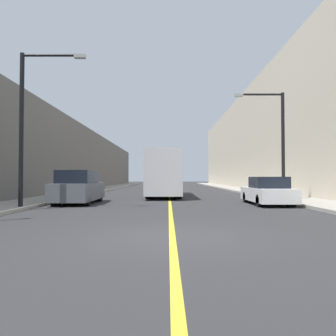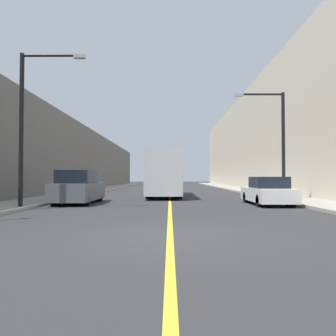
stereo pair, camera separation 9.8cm
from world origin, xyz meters
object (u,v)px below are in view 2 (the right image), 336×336
bus (165,173)px  street_lamp_right (278,136)px  street_lamp_left (28,117)px  car_right_near (268,192)px  parked_suv_left (78,188)px

bus → street_lamp_right: size_ratio=1.58×
street_lamp_left → car_right_near: bearing=13.9°
bus → street_lamp_right: bearing=-40.5°
street_lamp_right → car_right_near: bearing=-123.2°
parked_suv_left → car_right_near: parked_suv_left is taller
parked_suv_left → street_lamp_right: 11.92m
parked_suv_left → street_lamp_left: bearing=-110.2°
bus → parked_suv_left: 8.37m
street_lamp_left → street_lamp_right: street_lamp_left is taller
bus → car_right_near: 9.49m
bus → street_lamp_left: bearing=-119.9°
bus → street_lamp_left: 12.28m
parked_suv_left → street_lamp_left: 5.05m
bus → street_lamp_left: street_lamp_left is taller
car_right_near → bus: bearing=126.7°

